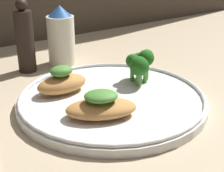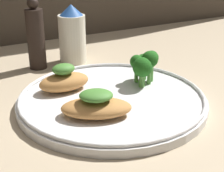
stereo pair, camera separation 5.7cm
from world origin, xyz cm
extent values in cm
cube|color=tan|center=(0.00, 0.00, -0.50)|extent=(180.00, 180.00, 1.00)
cylinder|color=white|center=(0.00, 0.00, 0.70)|extent=(31.69, 31.69, 1.40)
torus|color=white|center=(0.00, 0.00, 1.70)|extent=(31.09, 31.09, 0.60)
ellipsoid|color=#BC7F42|center=(-5.17, -4.65, 2.67)|extent=(12.07, 9.77, 2.54)
ellipsoid|color=#478433|center=(-5.17, -4.65, 4.72)|extent=(6.27, 5.79, 1.58)
ellipsoid|color=#BC7F42|center=(-5.98, 6.44, 2.93)|extent=(8.90, 5.07, 3.06)
ellipsoid|color=#478433|center=(-5.98, 6.44, 5.36)|extent=(3.99, 3.19, 1.79)
cylinder|color=#569942|center=(9.62, 2.72, 3.23)|extent=(0.97, 0.97, 3.65)
sphere|color=#1E5B19|center=(9.62, 2.72, 5.97)|extent=(2.64, 2.64, 2.64)
cylinder|color=#569942|center=(8.94, 4.06, 2.56)|extent=(1.01, 1.01, 2.32)
sphere|color=#1E5B19|center=(8.94, 4.06, 4.83)|extent=(3.17, 3.17, 3.17)
cylinder|color=#569942|center=(7.08, 3.67, 2.94)|extent=(0.74, 0.74, 3.09)
sphere|color=#1E5B19|center=(7.08, 3.67, 5.37)|extent=(2.51, 2.51, 2.51)
cylinder|color=#569942|center=(6.77, 1.28, 2.64)|extent=(1.08, 1.08, 2.49)
sphere|color=#1E5B19|center=(6.77, 1.28, 5.12)|extent=(3.53, 3.53, 3.53)
cylinder|color=#569942|center=(8.57, 1.68, 3.27)|extent=(0.72, 0.72, 3.73)
sphere|color=#1E5B19|center=(8.57, 1.68, 6.18)|extent=(3.00, 3.00, 3.00)
cylinder|color=silver|center=(2.63, 23.35, 5.32)|extent=(5.93, 5.93, 10.65)
cone|color=#23519E|center=(2.63, 23.35, 11.82)|extent=(5.04, 5.04, 2.34)
cylinder|color=black|center=(-5.57, 23.35, 6.34)|extent=(3.69, 3.69, 12.68)
sphere|color=black|center=(-5.57, 23.35, 13.88)|extent=(2.40, 2.40, 2.40)
camera|label=1|loc=(-29.64, -42.89, 25.97)|focal=55.00mm
camera|label=2|loc=(-24.81, -45.86, 25.97)|focal=55.00mm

